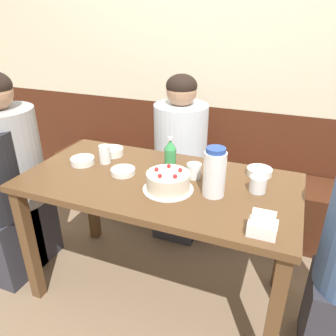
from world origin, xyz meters
The scene contains 17 objects.
ground_plane centered at (0.00, 0.00, 0.00)m, with size 12.00×12.00×0.00m, color #846B51.
back_wall centered at (0.00, 1.05, 1.25)m, with size 4.80×0.04×2.50m.
bench_seat centered at (0.00, 0.83, 0.22)m, with size 2.51×0.38×0.45m.
dining_table centered at (0.00, 0.00, 0.65)m, with size 1.41×0.71×0.76m.
birthday_cake centered at (0.09, -0.08, 0.80)m, with size 0.25×0.25×0.11m.
water_pitcher centered at (0.30, -0.04, 0.87)m, with size 0.10×0.10×0.24m.
soju_bottle centered at (0.02, 0.12, 0.85)m, with size 0.06×0.06×0.19m.
napkin_holder centered at (0.55, -0.27, 0.79)m, with size 0.11×0.08×0.11m.
bowl_soup_white centered at (0.47, 0.25, 0.77)m, with size 0.13×0.13×0.04m.
bowl_rice_small centered at (-0.38, 0.19, 0.78)m, with size 0.13×0.13×0.04m.
bowl_side_dish centered at (-0.47, 0.02, 0.77)m, with size 0.13×0.13×0.04m.
bowl_sauce_shallow centered at (-0.20, -0.01, 0.77)m, with size 0.13×0.13×0.03m.
glass_water_tall centered at (0.16, 0.09, 0.79)m, with size 0.08×0.08×0.08m.
glass_tumbler_short centered at (0.49, 0.07, 0.79)m, with size 0.08×0.08×0.08m.
glass_shot_small centered at (-0.36, 0.08, 0.81)m, with size 0.06×0.06×0.10m.
person_pale_blue_shirt centered at (-0.96, -0.05, 0.63)m, with size 0.39×0.39×1.25m.
person_grey_tee centered at (-0.10, 0.62, 0.58)m, with size 0.36×0.36×1.18m.
Camera 1 is at (0.60, -1.36, 1.54)m, focal length 35.00 mm.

